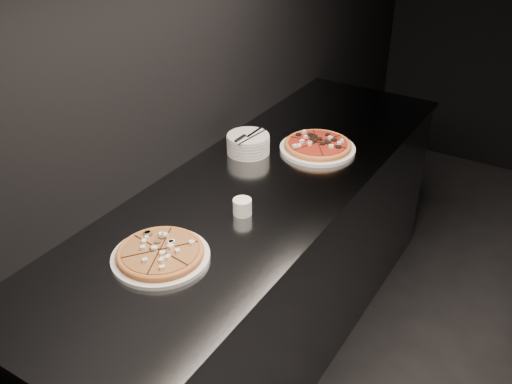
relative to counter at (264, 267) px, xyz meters
The scene contains 7 objects.
wall_left 1.01m from the counter, behind, with size 0.02×5.00×2.80m, color black.
counter is the anchor object (origin of this frame).
pizza_mushroom 0.80m from the counter, 91.53° to the right, with size 0.33×0.33×0.04m.
pizza_tomato 0.60m from the counter, 79.64° to the left, with size 0.34×0.34×0.04m.
plate_stack 0.56m from the counter, 137.48° to the left, with size 0.19×0.19×0.09m.
cutlery 0.60m from the counter, 138.78° to the left, with size 0.08×0.20×0.01m.
ramekin 0.56m from the counter, 76.45° to the right, with size 0.07×0.07×0.06m.
Camera 1 is at (-1.08, -1.76, 2.09)m, focal length 40.00 mm.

